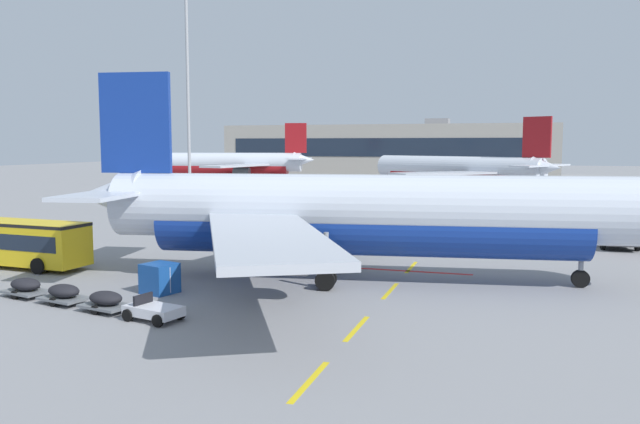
# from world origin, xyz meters

# --- Properties ---
(apron_paint_markings) EXTENTS (8.00, 96.75, 0.01)m
(apron_paint_markings) POSITION_xyz_m (18.00, 38.01, 0.00)
(apron_paint_markings) COLOR yellow
(apron_paint_markings) RESTS_ON ground
(airliner_foreground) EXTENTS (34.79, 34.26, 12.20)m
(airliner_foreground) POSITION_xyz_m (15.58, 18.37, 3.95)
(airliner_foreground) COLOR silver
(airliner_foreground) RESTS_ON ground
(airliner_far_center) EXTENTS (34.68, 34.12, 12.17)m
(airliner_far_center) POSITION_xyz_m (-32.20, 103.88, 3.94)
(airliner_far_center) COLOR silver
(airliner_far_center) RESTS_ON ground
(airliner_far_right) EXTENTS (32.07, 30.30, 11.84)m
(airliner_far_right) POSITION_xyz_m (15.24, 85.92, 3.83)
(airliner_far_right) COLOR silver
(airliner_far_right) RESTS_ON ground
(apron_shuttle_bus) EXTENTS (12.19, 3.65, 3.00)m
(apron_shuttle_bus) POSITION_xyz_m (-7.46, 15.99, 1.75)
(apron_shuttle_bus) COLOR yellow
(apron_shuttle_bus) RESTS_ON ground
(catering_truck) EXTENTS (3.08, 7.16, 3.14)m
(catering_truck) POSITION_xyz_m (31.70, 37.13, 1.65)
(catering_truck) COLOR black
(catering_truck) RESTS_ON ground
(baggage_train) EXTENTS (11.63, 4.07, 1.14)m
(baggage_train) POSITION_xyz_m (4.48, 8.28, 0.53)
(baggage_train) COLOR silver
(baggage_train) RESTS_ON ground
(uld_cargo_container) EXTENTS (1.98, 1.95, 1.60)m
(uld_cargo_container) POSITION_xyz_m (6.32, 12.11, 0.80)
(uld_cargo_container) COLOR #194C9E
(uld_cargo_container) RESTS_ON ground
(apron_light_mast_near) EXTENTS (1.80, 1.80, 27.87)m
(apron_light_mast_near) POSITION_xyz_m (-12.11, 49.29, 17.10)
(apron_light_mast_near) COLOR slate
(apron_light_mast_near) RESTS_ON ground
(terminal_satellite) EXTENTS (86.29, 21.56, 14.55)m
(terminal_satellite) POSITION_xyz_m (-9.36, 153.36, 6.49)
(terminal_satellite) COLOR #9E998E
(terminal_satellite) RESTS_ON ground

